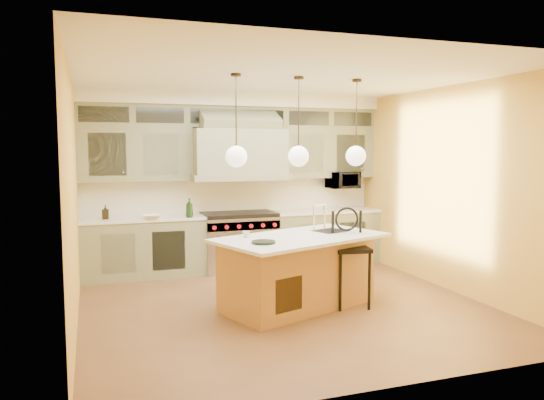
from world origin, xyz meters
name	(u,v)px	position (x,y,z in m)	size (l,w,h in m)	color
floor	(284,305)	(0.00, 0.00, 0.00)	(5.00, 5.00, 0.00)	brown
ceiling	(284,77)	(0.00, 0.00, 2.90)	(5.00, 5.00, 0.00)	white
wall_back	(233,182)	(0.00, 2.50, 1.45)	(5.00, 5.00, 0.00)	gold
wall_front	(390,219)	(0.00, -2.50, 1.45)	(5.00, 5.00, 0.00)	gold
wall_left	(73,200)	(-2.50, 0.00, 1.45)	(5.00, 5.00, 0.00)	gold
wall_right	(449,189)	(2.50, 0.00, 1.45)	(5.00, 5.00, 0.00)	gold
back_cabinetry	(237,184)	(0.00, 2.23, 1.43)	(5.00, 0.77, 2.90)	gray
range	(239,241)	(0.00, 2.14, 0.49)	(1.20, 0.74, 0.96)	silver
kitchen_island	(298,270)	(0.16, -0.10, 0.47)	(2.41, 1.82, 1.35)	#AC783D
counter_stool	(350,250)	(0.80, -0.27, 0.72)	(0.51, 0.51, 1.26)	black
microwave	(343,180)	(1.95, 2.25, 1.45)	(0.54, 0.37, 0.30)	black
oil_bottle_a	(189,208)	(-0.86, 1.92, 1.09)	(0.12, 0.12, 0.30)	black
oil_bottle_b	(105,212)	(-2.11, 2.15, 1.05)	(0.10, 0.10, 0.22)	black
fruit_bowl	(152,217)	(-1.43, 1.92, 0.98)	(0.29, 0.29, 0.07)	white
cup	(246,234)	(-0.51, -0.04, 0.96)	(0.09, 0.09, 0.08)	beige
pendant_left	(236,154)	(-0.65, -0.10, 1.95)	(0.26, 0.26, 1.11)	#2D2319
pendant_center	(298,154)	(0.15, -0.10, 1.95)	(0.26, 0.26, 1.11)	#2D2319
pendant_right	(356,154)	(0.95, -0.10, 1.95)	(0.26, 0.26, 1.11)	#2D2319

